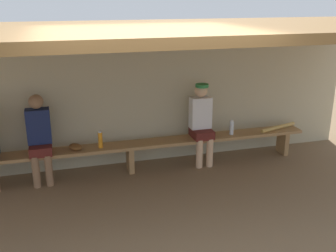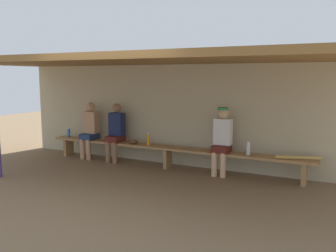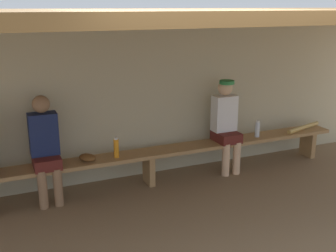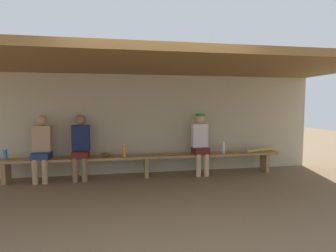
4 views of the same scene
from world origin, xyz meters
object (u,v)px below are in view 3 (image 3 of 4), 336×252
object	(u,v)px
water_bottle_green	(116,148)
baseball_bat	(303,127)
baseball_glove_tan	(87,158)
water_bottle_clear	(257,129)
player_in_red	(226,122)
bench	(149,157)
player_near_post	(45,145)

from	to	relation	value
water_bottle_green	baseball_bat	size ratio (longest dim) A/B	0.34
baseball_glove_tan	water_bottle_clear	bearing A→B (deg)	-122.61
player_in_red	baseball_glove_tan	distance (m)	2.04
baseball_glove_tan	player_in_red	bearing A→B (deg)	-121.88
water_bottle_green	baseball_glove_tan	size ratio (longest dim) A/B	1.11
bench	water_bottle_green	world-z (taller)	water_bottle_green
baseball_glove_tan	baseball_bat	world-z (taller)	baseball_glove_tan
water_bottle_clear	baseball_bat	distance (m)	0.91
water_bottle_clear	baseball_glove_tan	distance (m)	2.56
player_near_post	baseball_bat	xyz separation A→B (m)	(3.96, -0.00, -0.24)
player_in_red	baseball_bat	distance (m)	1.46
water_bottle_clear	baseball_bat	world-z (taller)	water_bottle_clear
player_in_red	baseball_bat	size ratio (longest dim) A/B	1.70
player_in_red	baseball_glove_tan	xyz separation A→B (m)	(-2.03, -0.02, -0.24)
player_near_post	player_in_red	size ratio (longest dim) A/B	0.99
bench	water_bottle_green	distance (m)	0.50
player_near_post	water_bottle_green	distance (m)	0.89
player_in_red	water_bottle_green	world-z (taller)	player_in_red
water_bottle_green	baseball_glove_tan	bearing A→B (deg)	177.22
player_in_red	water_bottle_clear	distance (m)	0.56
baseball_glove_tan	baseball_bat	size ratio (longest dim) A/B	0.30
player_near_post	baseball_glove_tan	world-z (taller)	player_near_post
player_in_red	water_bottle_clear	bearing A→B (deg)	-3.05
player_in_red	water_bottle_green	distance (m)	1.66
water_bottle_clear	baseball_glove_tan	size ratio (longest dim) A/B	1.04
water_bottle_green	water_bottle_clear	bearing A→B (deg)	0.15
water_bottle_green	baseball_bat	bearing A→B (deg)	0.57
player_near_post	water_bottle_green	world-z (taller)	player_near_post
water_bottle_clear	baseball_glove_tan	bearing A→B (deg)	179.72
water_bottle_green	water_bottle_clear	world-z (taller)	water_bottle_green
player_near_post	player_in_red	distance (m)	2.53
player_near_post	baseball_bat	size ratio (longest dim) A/B	1.69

